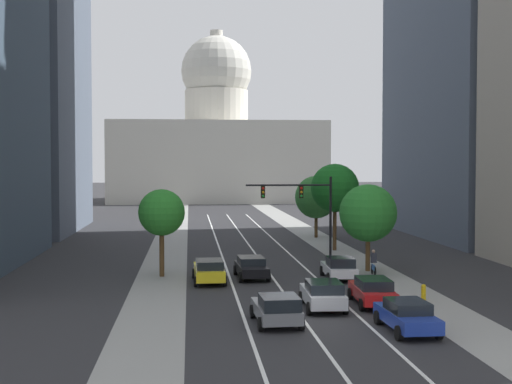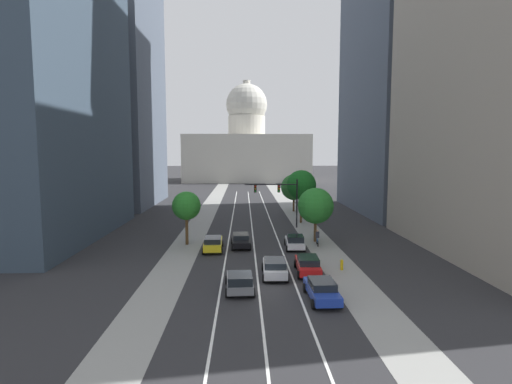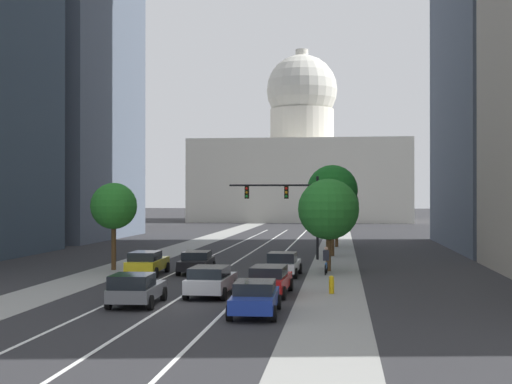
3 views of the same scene
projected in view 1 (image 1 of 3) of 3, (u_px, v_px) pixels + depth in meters
name	position (u px, v px, depth m)	size (l,w,h in m)	color
ground_plane	(242.00, 236.00, 72.72)	(400.00, 400.00, 0.00)	#2B2B2D
sidewalk_left	(170.00, 242.00, 67.07)	(3.27, 130.00, 0.01)	gray
sidewalk_right	(320.00, 240.00, 68.41)	(3.27, 130.00, 0.01)	gray
lane_stripe_left	(222.00, 255.00, 57.53)	(0.16, 90.00, 0.01)	white
lane_stripe_center	(256.00, 254.00, 57.79)	(0.16, 90.00, 0.01)	white
lane_stripe_right	(290.00, 254.00, 58.05)	(0.16, 90.00, 0.01)	white
capitol_building	(217.00, 147.00, 139.42)	(40.29, 26.01, 33.24)	beige
car_red	(373.00, 291.00, 37.13)	(2.10, 4.62, 1.45)	red
car_yellow	(209.00, 270.00, 44.07)	(2.07, 4.69, 1.49)	yellow
car_gray	(277.00, 309.00, 32.54)	(2.18, 4.15, 1.47)	slate
car_white	(339.00, 268.00, 45.35)	(2.09, 4.26, 1.47)	silver
car_silver	(323.00, 294.00, 36.10)	(2.12, 4.40, 1.47)	#B2B5BA
car_blue	(407.00, 315.00, 31.29)	(2.06, 4.54, 1.40)	#1E389E
car_black	(251.00, 267.00, 45.84)	(2.13, 4.46, 1.37)	black
traffic_signal_mast	(304.00, 201.00, 56.44)	(6.88, 0.39, 6.35)	black
fire_hydrant	(424.00, 292.00, 38.26)	(0.26, 0.35, 0.91)	yellow
cyclist	(374.00, 263.00, 46.86)	(0.38, 1.70, 1.72)	black
street_tree_near_right	(368.00, 213.00, 48.69)	(3.95, 3.95, 5.98)	#51381E
street_tree_mid_right	(335.00, 188.00, 60.25)	(4.11, 4.11, 7.37)	#51381E
street_tree_far_right	(316.00, 197.00, 70.66)	(4.24, 4.24, 6.16)	#51381E
street_tree_mid_left	(162.00, 213.00, 46.38)	(3.05, 3.05, 5.73)	#51381E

